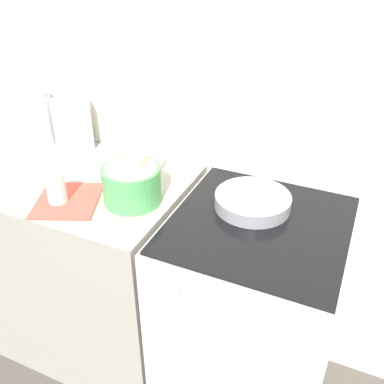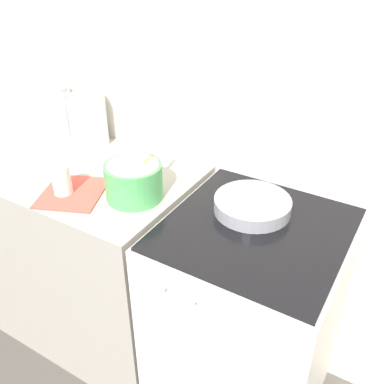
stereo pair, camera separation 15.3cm
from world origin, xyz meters
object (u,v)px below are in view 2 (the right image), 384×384
(mixing_bowl, at_px, (134,179))
(baking_pan, at_px, (252,204))
(stove, at_px, (247,323))
(tin_can, at_px, (62,180))
(storage_jar_left, at_px, (58,115))
(storage_jar_middle, at_px, (89,123))

(mixing_bowl, bearing_deg, baking_pan, 18.44)
(stove, height_order, baking_pan, baking_pan)
(baking_pan, relative_size, tin_can, 2.31)
(stove, height_order, storage_jar_left, storage_jar_left)
(stove, height_order, storage_jar_middle, storage_jar_middle)
(mixing_bowl, bearing_deg, storage_jar_middle, 149.78)
(mixing_bowl, bearing_deg, stove, 6.81)
(storage_jar_left, bearing_deg, baking_pan, -6.90)
(baking_pan, relative_size, storage_jar_left, 1.15)
(mixing_bowl, relative_size, storage_jar_middle, 1.26)
(storage_jar_middle, bearing_deg, tin_can, -61.04)
(storage_jar_middle, relative_size, tin_can, 1.99)
(mixing_bowl, distance_m, storage_jar_left, 0.71)
(stove, distance_m, mixing_bowl, 0.72)
(storage_jar_middle, height_order, tin_can, storage_jar_middle)
(baking_pan, bearing_deg, storage_jar_left, 173.10)
(stove, xyz_separation_m, storage_jar_left, (-1.12, 0.21, 0.57))
(mixing_bowl, xyz_separation_m, baking_pan, (0.41, 0.14, -0.05))
(storage_jar_left, relative_size, tin_can, 2.00)
(stove, distance_m, baking_pan, 0.50)
(mixing_bowl, distance_m, tin_can, 0.27)
(storage_jar_middle, bearing_deg, mixing_bowl, -30.22)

